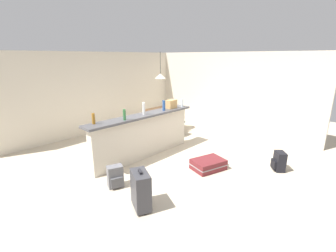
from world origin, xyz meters
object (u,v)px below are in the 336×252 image
(suitcase_flat_maroon, at_px, (208,164))
(suitcase_upright_charcoal, at_px, (141,190))
(bottle_clear, at_px, (182,103))
(dining_table, at_px, (164,112))
(pendant_lamp, at_px, (160,76))
(dining_chair_near_partition, at_px, (174,119))
(bottle_white, at_px, (144,109))
(backpack_grey, at_px, (115,177))
(backpack_black, at_px, (279,162))
(grocery_bag, at_px, (171,104))
(bottle_green, at_px, (124,115))
(bottle_amber, at_px, (93,119))
(bottle_blue, at_px, (164,105))

(suitcase_flat_maroon, bearing_deg, suitcase_upright_charcoal, -179.69)
(bottle_clear, xyz_separation_m, dining_table, (0.55, 1.23, -0.53))
(bottle_clear, relative_size, pendant_lamp, 0.26)
(dining_chair_near_partition, bearing_deg, bottle_white, -160.25)
(pendant_lamp, xyz_separation_m, backpack_grey, (-3.04, -1.86, -1.58))
(pendant_lamp, relative_size, suitcase_upright_charcoal, 1.25)
(backpack_black, distance_m, backpack_grey, 3.43)
(grocery_bag, distance_m, dining_chair_near_partition, 1.18)
(bottle_green, bearing_deg, backpack_grey, -140.33)
(dining_chair_near_partition, relative_size, backpack_black, 2.21)
(bottle_clear, bearing_deg, pendant_lamp, 70.22)
(backpack_black, bearing_deg, bottle_clear, 95.24)
(bottle_amber, bearing_deg, bottle_white, -6.11)
(bottle_white, height_order, dining_table, bottle_white)
(suitcase_flat_maroon, height_order, backpack_grey, backpack_grey)
(bottle_blue, xyz_separation_m, grocery_bag, (0.32, 0.04, -0.02))
(suitcase_upright_charcoal, distance_m, backpack_grey, 0.86)
(pendant_lamp, height_order, suitcase_flat_maroon, pendant_lamp)
(dining_chair_near_partition, relative_size, pendant_lamp, 1.11)
(dining_table, bearing_deg, bottle_white, -147.59)
(dining_table, relative_size, backpack_grey, 2.62)
(bottle_amber, relative_size, suitcase_flat_maroon, 0.25)
(bottle_green, height_order, suitcase_upright_charcoal, bottle_green)
(bottle_amber, bearing_deg, backpack_grey, -96.08)
(bottle_blue, bearing_deg, dining_chair_near_partition, 30.24)
(bottle_green, relative_size, bottle_white, 0.80)
(dining_table, xyz_separation_m, backpack_black, (-0.32, -3.78, -0.44))
(bottle_blue, xyz_separation_m, bottle_clear, (0.64, -0.05, -0.02))
(bottle_clear, relative_size, grocery_bag, 0.84)
(dining_chair_near_partition, relative_size, suitcase_flat_maroon, 1.05)
(dining_table, bearing_deg, bottle_green, -153.10)
(backpack_black, bearing_deg, bottle_green, 129.75)
(suitcase_flat_maroon, distance_m, backpack_black, 1.51)
(bottle_white, bearing_deg, pendant_lamp, 34.77)
(bottle_amber, xyz_separation_m, suitcase_flat_maroon, (1.73, -1.61, -1.06))
(bottle_white, height_order, backpack_grey, bottle_white)
(bottle_clear, bearing_deg, bottle_amber, 175.58)
(bottle_green, distance_m, grocery_bag, 1.56)
(suitcase_flat_maroon, relative_size, backpack_black, 2.11)
(bottle_blue, distance_m, dining_chair_near_partition, 1.44)
(bottle_green, height_order, bottle_blue, bottle_blue)
(dining_table, distance_m, backpack_black, 3.82)
(bottle_white, distance_m, pendant_lamp, 2.20)
(suitcase_upright_charcoal, bearing_deg, bottle_green, 61.04)
(backpack_black, bearing_deg, dining_table, 85.15)
(grocery_bag, relative_size, suitcase_upright_charcoal, 0.39)
(suitcase_upright_charcoal, xyz_separation_m, backpack_black, (2.90, -1.12, -0.13))
(bottle_green, bearing_deg, suitcase_upright_charcoal, -118.96)
(dining_table, relative_size, suitcase_flat_maroon, 1.24)
(bottle_blue, bearing_deg, grocery_bag, 7.26)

